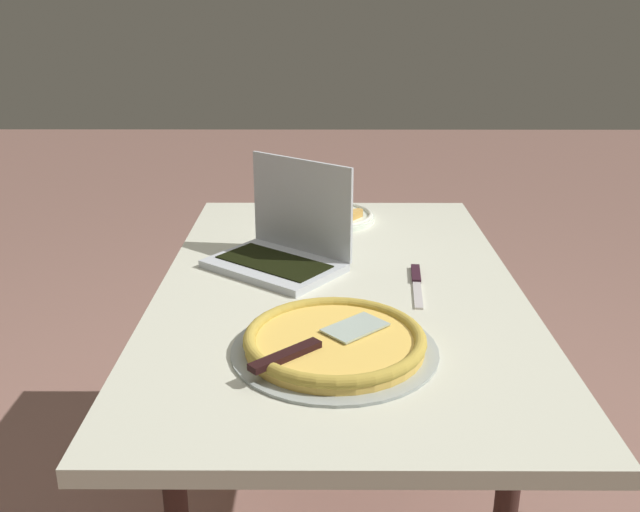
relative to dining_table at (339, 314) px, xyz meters
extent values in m
cube|color=beige|center=(0.00, 0.00, 0.06)|extent=(1.31, 0.80, 0.03)
cylinder|color=#3A221D|center=(-0.33, -0.33, -0.31)|extent=(0.05, 0.05, 0.70)
cylinder|color=#3A221D|center=(-0.33, 0.33, -0.31)|extent=(0.05, 0.05, 0.70)
cube|color=silver|center=(-0.09, -0.15, 0.08)|extent=(0.34, 0.36, 0.02)
cube|color=black|center=(-0.09, -0.15, 0.09)|extent=(0.26, 0.29, 0.00)
cube|color=silver|center=(-0.17, -0.09, 0.21)|extent=(0.19, 0.24, 0.23)
cube|color=#87ADF6|center=(-0.17, -0.09, 0.21)|extent=(0.17, 0.22, 0.20)
cylinder|color=silver|center=(-0.48, -0.02, 0.08)|extent=(0.26, 0.26, 0.01)
torus|color=silver|center=(-0.48, -0.02, 0.09)|extent=(0.25, 0.25, 0.01)
cube|color=#E3BB79|center=(-0.48, -0.02, 0.10)|extent=(0.17, 0.18, 0.02)
cube|color=gold|center=(-0.43, 0.04, 0.10)|extent=(0.09, 0.07, 0.03)
cylinder|color=#9AA3A1|center=(0.32, -0.01, 0.08)|extent=(0.38, 0.38, 0.01)
cylinder|color=#EABB52|center=(0.32, -0.01, 0.09)|extent=(0.33, 0.33, 0.02)
torus|color=gold|center=(0.32, -0.01, 0.10)|extent=(0.33, 0.33, 0.02)
cube|color=#A8BAAF|center=(0.28, 0.02, 0.10)|extent=(0.13, 0.13, 0.00)
cube|color=black|center=(0.39, -0.10, 0.11)|extent=(0.12, 0.12, 0.01)
cube|color=beige|center=(0.05, 0.17, 0.08)|extent=(0.18, 0.03, 0.00)
cube|color=black|center=(-0.05, 0.18, 0.08)|extent=(0.10, 0.03, 0.01)
camera|label=1|loc=(1.44, -0.04, 0.68)|focal=38.91mm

